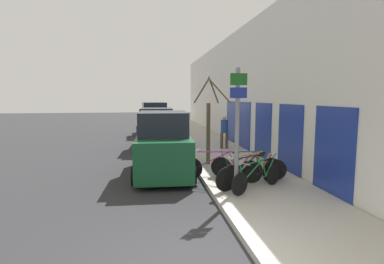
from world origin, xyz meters
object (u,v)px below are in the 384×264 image
bicycle_0 (257,177)px  parked_car_1 (157,130)px  bicycle_1 (250,173)px  bicycle_5 (248,166)px  bicycle_4 (221,168)px  parked_car_2 (154,120)px  street_tree (209,125)px  pedestrian_near (224,130)px  bicycle_3 (253,169)px  bicycle_2 (252,171)px  parked_car_0 (163,146)px  signpost (237,127)px

bicycle_0 → parked_car_1: parked_car_1 is taller
bicycle_1 → bicycle_5: (0.26, 0.88, -0.01)m
bicycle_4 → bicycle_1: bearing=-112.4°
parked_car_2 → bicycle_1: bearing=-83.5°
bicycle_1 → street_tree: street_tree is taller
bicycle_0 → pedestrian_near: pedestrian_near is taller
bicycle_3 → parked_car_1: (-2.76, 7.45, 0.48)m
bicycle_2 → street_tree: bearing=-12.7°
bicycle_4 → parked_car_2: size_ratio=0.51×
parked_car_0 → bicycle_5: bearing=-25.6°
bicycle_1 → parked_car_1: bearing=-5.5°
bicycle_5 → parked_car_2: 13.31m
bicycle_0 → parked_car_0: parked_car_0 is taller
street_tree → bicycle_3: bearing=-72.1°
bicycle_3 → parked_car_1: bearing=-7.2°
bicycle_2 → pedestrian_near: (0.80, 6.36, 0.57)m
bicycle_0 → bicycle_5: bicycle_5 is taller
bicycle_1 → parked_car_0: (-2.43, 2.31, 0.49)m
bicycle_1 → signpost: bearing=108.2°
bicycle_0 → bicycle_2: bicycle_2 is taller
bicycle_4 → parked_car_1: 7.48m
bicycle_2 → bicycle_3: 0.32m
parked_car_2 → parked_car_1: bearing=-93.4°
bicycle_4 → parked_car_1: (-1.75, 7.26, 0.45)m
signpost → bicycle_0: 1.62m
bicycle_5 → bicycle_3: bearing=-154.3°
bicycle_5 → bicycle_2: bearing=-169.3°
bicycle_1 → street_tree: 3.45m
bicycle_2 → street_tree: 3.26m
bicycle_2 → parked_car_1: bearing=-7.8°
parked_car_2 → pedestrian_near: 8.06m
signpost → parked_car_1: 8.72m
bicycle_5 → street_tree: size_ratio=0.67×
bicycle_2 → parked_car_1: (-2.62, 7.74, 0.45)m
bicycle_2 → pedestrian_near: pedestrian_near is taller
bicycle_3 → bicycle_4: size_ratio=0.82×
bicycle_1 → parked_car_1: parked_car_1 is taller
bicycle_3 → bicycle_5: bearing=-21.4°
parked_car_2 → pedestrian_near: parked_car_2 is taller
bicycle_0 → bicycle_1: size_ratio=0.82×
signpost → bicycle_0: bearing=11.4°
parked_car_0 → pedestrian_near: (3.38, 4.28, 0.08)m
signpost → bicycle_2: 1.75m
parked_car_1 → bicycle_1: bearing=-69.5°
signpost → bicycle_3: size_ratio=1.73×
signpost → bicycle_1: signpost is taller
bicycle_2 → parked_car_0: bearing=24.8°
bicycle_3 → bicycle_5: bicycle_5 is taller
signpost → street_tree: 3.70m
bicycle_4 → bicycle_0: bearing=-119.4°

